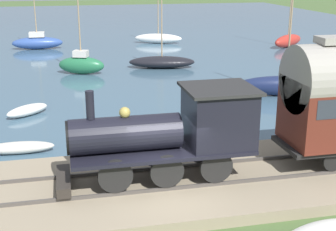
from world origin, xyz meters
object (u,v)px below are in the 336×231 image
(sailboat_red, at_px, (288,40))
(rowboat_far_out, at_px, (27,110))
(steam_locomotive, at_px, (179,127))
(sailboat_green, at_px, (81,64))
(sailboat_navy, at_px, (286,85))
(sailboat_white, at_px, (158,38))
(sailboat_blue, at_px, (37,42))
(rowboat_off_pier, at_px, (18,148))
(sailboat_black, at_px, (162,62))

(sailboat_red, relative_size, rowboat_far_out, 3.82)
(steam_locomotive, relative_size, sailboat_green, 0.97)
(sailboat_navy, height_order, sailboat_red, sailboat_red)
(sailboat_navy, bearing_deg, sailboat_white, 23.92)
(sailboat_red, bearing_deg, sailboat_blue, 46.09)
(sailboat_blue, xyz_separation_m, rowboat_off_pier, (-26.33, -0.31, -0.41))
(steam_locomotive, height_order, sailboat_green, sailboat_green)
(rowboat_off_pier, bearing_deg, sailboat_blue, 2.73)
(steam_locomotive, xyz_separation_m, sailboat_green, (19.10, 2.41, -1.50))
(steam_locomotive, bearing_deg, rowboat_off_pier, 51.34)
(sailboat_black, xyz_separation_m, rowboat_off_pier, (-15.45, 9.21, -0.21))
(steam_locomotive, relative_size, rowboat_far_out, 2.79)
(sailboat_green, height_order, sailboat_red, sailboat_red)
(sailboat_white, xyz_separation_m, sailboat_navy, (-21.32, -3.36, 0.11))
(sailboat_black, xyz_separation_m, sailboat_red, (6.91, -13.73, 0.20))
(sailboat_white, relative_size, sailboat_navy, 0.91)
(sailboat_red, relative_size, sailboat_blue, 1.00)
(sailboat_blue, bearing_deg, sailboat_red, -97.87)
(steam_locomotive, distance_m, sailboat_blue, 31.42)
(sailboat_red, relative_size, rowboat_off_pier, 3.12)
(sailboat_red, bearing_deg, rowboat_far_out, 92.56)
(steam_locomotive, height_order, sailboat_red, sailboat_red)
(sailboat_white, height_order, sailboat_blue, sailboat_blue)
(sailboat_green, xyz_separation_m, sailboat_blue, (11.72, 3.50, -0.05))
(rowboat_off_pier, distance_m, rowboat_far_out, 5.25)
(sailboat_green, distance_m, rowboat_off_pier, 14.96)
(rowboat_off_pier, bearing_deg, sailboat_green, -10.28)
(sailboat_white, xyz_separation_m, sailboat_red, (-4.91, -11.62, 0.13))
(rowboat_off_pier, bearing_deg, sailboat_navy, -65.89)
(steam_locomotive, distance_m, sailboat_red, 31.99)
(sailboat_navy, height_order, sailboat_green, sailboat_navy)
(sailboat_black, distance_m, rowboat_far_out, 13.72)
(sailboat_black, distance_m, rowboat_off_pier, 17.99)
(sailboat_navy, distance_m, sailboat_green, 14.39)
(sailboat_green, bearing_deg, steam_locomotive, -152.26)
(steam_locomotive, bearing_deg, rowboat_far_out, 29.79)
(steam_locomotive, xyz_separation_m, sailboat_black, (19.94, -3.60, -1.75))
(sailboat_blue, bearing_deg, rowboat_far_out, -177.23)
(steam_locomotive, distance_m, sailboat_black, 20.33)
(sailboat_black, height_order, rowboat_far_out, sailboat_black)
(sailboat_black, relative_size, rowboat_off_pier, 1.88)
(sailboat_green, height_order, rowboat_off_pier, sailboat_green)
(sailboat_black, bearing_deg, sailboat_red, -51.40)
(sailboat_white, height_order, rowboat_far_out, sailboat_white)
(sailboat_red, bearing_deg, rowboat_off_pier, 100.06)
(sailboat_green, bearing_deg, sailboat_white, -12.14)
(steam_locomotive, height_order, sailboat_black, sailboat_black)
(sailboat_black, relative_size, sailboat_red, 0.60)
(sailboat_black, distance_m, sailboat_white, 12.01)
(steam_locomotive, relative_size, rowboat_off_pier, 2.28)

